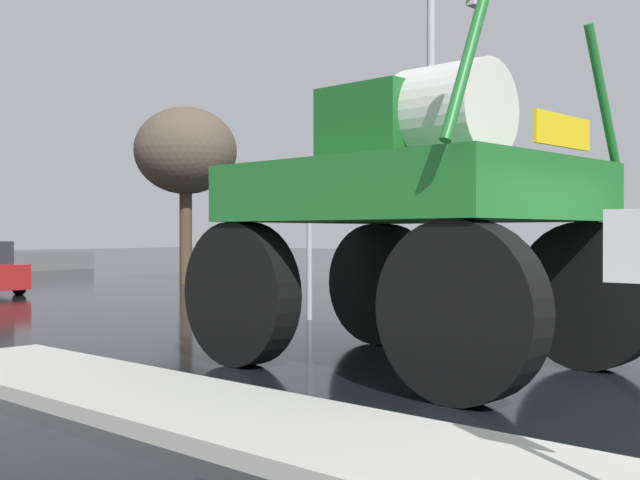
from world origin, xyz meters
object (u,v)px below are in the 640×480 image
object	(u,v)px
oversize_sprayer	(413,209)
bare_tree_right	(186,152)
traffic_signal_near_right	(303,204)
streetlight_near_right	(436,122)

from	to	relation	value
oversize_sprayer	bare_tree_right	bearing A→B (deg)	-27.33
traffic_signal_near_right	bare_tree_right	distance (m)	12.59
bare_tree_right	oversize_sprayer	bearing A→B (deg)	-118.92
oversize_sprayer	streetlight_near_right	size ratio (longest dim) A/B	0.72
traffic_signal_near_right	bare_tree_right	size ratio (longest dim) A/B	0.53
traffic_signal_near_right	bare_tree_right	bearing A→B (deg)	62.94
streetlight_near_right	bare_tree_right	xyz separation A→B (m)	(2.32, 12.01, 0.33)
traffic_signal_near_right	streetlight_near_right	xyz separation A→B (m)	(3.31, -0.97, 1.90)
streetlight_near_right	traffic_signal_near_right	bearing A→B (deg)	163.60
oversize_sprayer	traffic_signal_near_right	distance (m)	6.04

